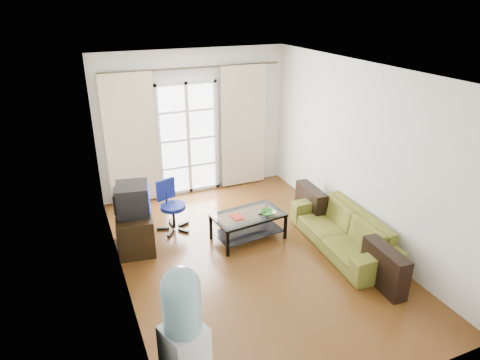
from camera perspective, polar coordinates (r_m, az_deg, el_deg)
name	(u,v)px	position (r m, az deg, el deg)	size (l,w,h in m)	color
floor	(251,256)	(6.42, 1.46, -10.13)	(5.20, 5.20, 0.00)	brown
ceiling	(253,70)	(5.42, 1.76, 14.41)	(5.20, 5.20, 0.00)	white
wall_back	(194,123)	(8.09, -6.11, 7.54)	(3.60, 0.02, 2.70)	white
wall_front	(380,280)	(3.86, 18.17, -12.59)	(3.60, 0.02, 2.70)	white
wall_left	(116,194)	(5.35, -16.25, -1.82)	(0.02, 5.20, 2.70)	white
wall_right	(361,154)	(6.69, 15.80, 3.33)	(0.02, 5.20, 2.70)	white
french_door	(188,139)	(8.08, -6.93, 5.43)	(1.16, 0.06, 2.15)	white
curtain_rod	(194,68)	(7.78, -6.22, 14.67)	(0.04, 0.04, 3.30)	#4C3F2D
curtain_left	(131,141)	(7.77, -14.30, 5.12)	(0.90, 0.07, 2.35)	beige
curtain_right	(243,127)	(8.34, 0.47, 7.08)	(0.90, 0.07, 2.35)	beige
radiator	(236,169)	(8.59, -0.53, 1.42)	(0.64, 0.12, 0.64)	#9F9FA2
sofa	(343,231)	(6.65, 13.52, -6.60)	(0.89, 2.03, 0.58)	brown
coffee_table	(248,223)	(6.70, 1.10, -5.74)	(1.15, 0.74, 0.44)	silver
bowl	(268,213)	(6.61, 3.74, -4.37)	(0.24, 0.24, 0.06)	#2F833F
book	(233,218)	(6.49, -1.00, -5.10)	(0.18, 0.23, 0.02)	#B13A15
remote	(262,213)	(6.64, 2.99, -4.44)	(0.15, 0.04, 0.02)	black
tv_stand	(135,231)	(6.67, -13.82, -6.58)	(0.52, 0.79, 0.58)	black
crt_tv	(131,199)	(6.45, -14.28, -2.51)	(0.57, 0.57, 0.46)	black
task_chair	(173,215)	(7.08, -8.98, -4.68)	(0.73, 0.73, 0.84)	black
water_cooler	(184,346)	(3.87, -7.42, -21.11)	(0.42, 0.42, 1.62)	white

